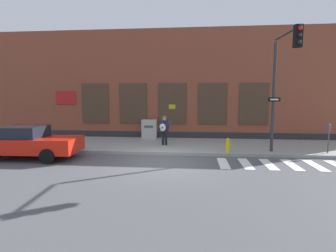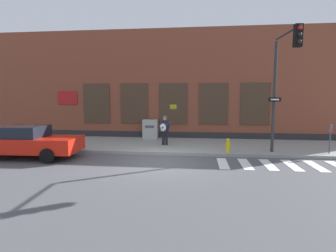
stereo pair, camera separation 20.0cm
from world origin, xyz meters
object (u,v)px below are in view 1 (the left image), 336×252
Objects in this scene: traffic_light at (282,73)px; busker at (164,129)px; red_car at (28,142)px; parking_meter at (329,134)px; utility_box at (149,129)px; fire_hydrant at (228,145)px.

busker is at bearing 159.82° from traffic_light.
parking_meter reaches higher than red_car.
parking_meter is (14.25, 1.89, 0.33)m from red_car.
busker is 1.34× the size of utility_box.
busker is at bearing 27.62° from red_car.
traffic_light is at bearing -32.66° from utility_box.
red_car is 14.38m from parking_meter.
traffic_light is at bearing -20.18° from busker.
fire_hydrant is at bearing 9.80° from red_car.
red_car is at bearing -170.20° from fire_hydrant.
traffic_light is 3.87× the size of parking_meter.
busker is (6.05, 3.17, 0.33)m from red_car.
fire_hydrant is at bearing -40.18° from utility_box.
parking_meter is 4.89m from fire_hydrant.
utility_box is at bearing 118.02° from busker.
red_car is 3.74× the size of utility_box.
parking_meter is 10.11m from utility_box.
busker reaches higher than red_car.
traffic_light is (5.62, -2.07, 2.85)m from busker.
red_car is at bearing -131.20° from utility_box.
utility_box is 6.01m from fire_hydrant.
traffic_light is (11.67, 1.10, 3.18)m from red_car.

